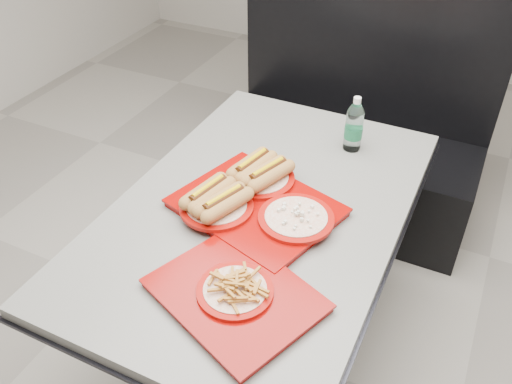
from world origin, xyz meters
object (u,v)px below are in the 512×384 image
at_px(tray_near, 252,198).
at_px(water_bottle, 354,127).
at_px(diner_table, 260,242).
at_px(booth_bench, 351,137).
at_px(tray_far, 235,292).

bearing_deg(tray_near, water_bottle, 69.22).
bearing_deg(diner_table, water_bottle, 70.67).
bearing_deg(diner_table, booth_bench, 90.00).
bearing_deg(water_bottle, diner_table, -109.33).
xyz_separation_m(diner_table, tray_near, (-0.02, -0.02, 0.20)).
relative_size(booth_bench, tray_near, 2.32).
bearing_deg(booth_bench, water_bottle, -75.35).
relative_size(tray_near, tray_far, 1.10).
distance_m(booth_bench, tray_near, 1.18).
distance_m(diner_table, tray_far, 0.45).
relative_size(diner_table, tray_far, 2.69).
xyz_separation_m(tray_near, tray_far, (0.13, -0.37, -0.01)).
bearing_deg(diner_table, tray_near, -137.60).
height_order(tray_near, tray_far, tray_near).
bearing_deg(diner_table, tray_far, -74.34).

